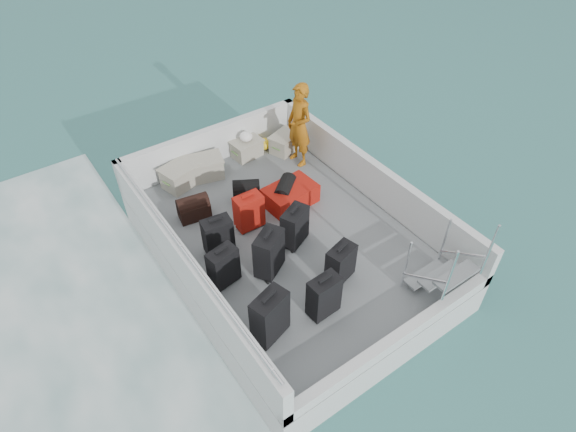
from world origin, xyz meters
name	(u,v)px	position (x,y,z in m)	size (l,w,h in m)	color
ground	(287,260)	(0.00, 0.00, 0.00)	(160.00, 160.00, 0.00)	#154C49
ferry_hull	(287,248)	(0.00, 0.00, 0.30)	(3.60, 5.00, 0.60)	silver
deck	(287,235)	(0.00, 0.00, 0.61)	(3.30, 4.70, 0.02)	slate
deck_fittings	(318,220)	(0.35, -0.32, 0.99)	(3.60, 5.00, 0.90)	silver
suitcase_0	(270,317)	(-1.24, -1.39, 0.99)	(0.48, 0.27, 0.74)	black
suitcase_1	(224,267)	(-1.28, -0.28, 0.93)	(0.42, 0.24, 0.63)	black
suitcase_2	(218,237)	(-1.05, 0.29, 0.93)	(0.43, 0.26, 0.63)	black
suitcase_3	(324,297)	(-0.46, -1.50, 0.95)	(0.43, 0.25, 0.65)	black
suitcase_4	(269,254)	(-0.64, -0.46, 0.97)	(0.48, 0.28, 0.71)	black
suitcase_5	(249,212)	(-0.39, 0.50, 0.92)	(0.44, 0.26, 0.61)	#98140B
suitcase_6	(341,264)	(0.11, -1.16, 0.92)	(0.43, 0.25, 0.59)	black
suitcase_7	(295,227)	(0.00, -0.20, 0.94)	(0.45, 0.26, 0.64)	black
suitcase_8	(290,195)	(0.48, 0.59, 0.79)	(0.56, 0.86, 0.34)	#98140B
duffel_0	(194,209)	(-1.01, 1.21, 0.78)	(0.50, 0.30, 0.32)	black
duffel_1	(247,193)	(-0.09, 1.07, 0.78)	(0.45, 0.30, 0.32)	black
duffel_2	(285,193)	(0.45, 0.69, 0.78)	(0.50, 0.30, 0.32)	black
crate_0	(181,176)	(-0.81, 2.10, 0.81)	(0.62, 0.43, 0.37)	#AFAD99
crate_1	(205,168)	(-0.35, 2.07, 0.80)	(0.60, 0.42, 0.36)	#AFAD99
crate_2	(247,149)	(0.59, 2.18, 0.78)	(0.53, 0.36, 0.32)	#AFAD99
crate_3	(285,143)	(1.29, 1.92, 0.78)	(0.54, 0.37, 0.33)	#AFAD99
yellow_bag	(264,144)	(1.00, 2.20, 0.73)	(0.28, 0.26, 0.22)	yellow
white_bag	(246,138)	(0.59, 2.18, 1.03)	(0.24, 0.24, 0.18)	white
passenger	(299,125)	(1.30, 1.48, 1.40)	(0.58, 0.37, 1.57)	orange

